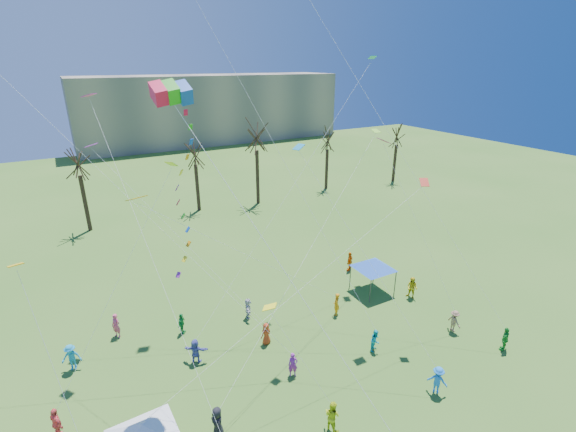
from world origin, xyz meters
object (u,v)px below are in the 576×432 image
distant_building (212,109)px  canopy_tent_blue (374,263)px  canopy_tent_white (143,432)px  big_box_kite (190,197)px

distant_building → canopy_tent_blue: bearing=-99.3°
distant_building → canopy_tent_white: 84.35m
distant_building → canopy_tent_blue: (-11.65, -70.87, -4.95)m
big_box_kite → canopy_tent_blue: big_box_kite is taller
distant_building → big_box_kite: bearing=-109.9°
big_box_kite → canopy_tent_white: 10.64m
big_box_kite → distant_building: bearing=70.1°
distant_building → canopy_tent_blue: distant_building is taller
distant_building → big_box_kite: (-27.68, -76.38, 5.02)m
canopy_tent_blue → canopy_tent_white: bearing=-159.5°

